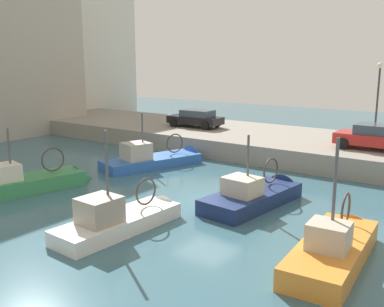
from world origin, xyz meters
The scene contains 12 objects.
water_surface centered at (0.00, 0.00, 0.00)m, with size 80.00×80.00×0.00m, color #386070.
quay_wall centered at (11.50, 0.00, 0.60)m, with size 9.00×56.00×1.20m, color gray.
fishing_boat_white centered at (-4.62, 0.53, 0.15)m, with size 5.99×2.10×4.55m.
fishing_boat_blue centered at (3.76, 6.06, 0.14)m, with size 6.99×3.90×4.13m.
fishing_boat_green centered at (-3.86, 7.75, 0.13)m, with size 6.93×3.14×3.92m.
fishing_boat_orange centered at (-2.58, -6.69, 0.10)m, with size 6.17×2.17×4.79m.
fishing_boat_navy centered at (0.91, -2.08, 0.11)m, with size 6.13×2.68×4.04m.
parked_car_black centered at (11.12, 8.49, 1.87)m, with size 2.06×4.20×1.30m.
parked_car_red centered at (10.14, -4.51, 1.93)m, with size 2.11×3.99×1.42m.
quay_streetlamp centered at (13.00, -3.88, 4.45)m, with size 0.36×0.36×4.83m.
waterfront_building_central centered at (16.15, 28.10, 7.60)m, with size 11.33×8.06×15.16m.
waterfront_building_east_mid centered at (6.30, 24.65, 8.13)m, with size 9.72×8.58×16.21m.
Camera 1 is at (-15.90, -10.72, 6.21)m, focal length 41.64 mm.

